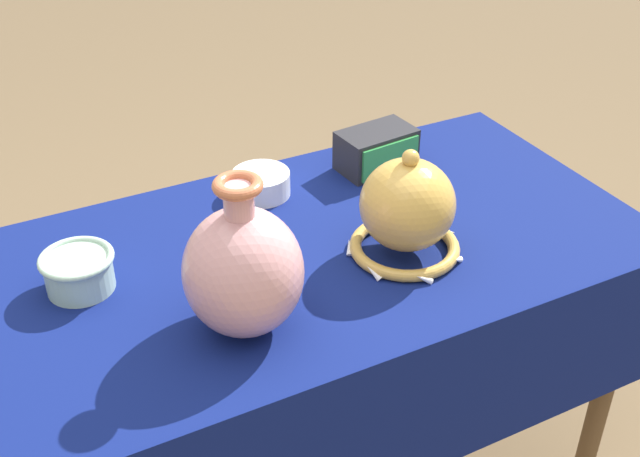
{
  "coord_description": "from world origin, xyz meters",
  "views": [
    {
      "loc": [
        -0.55,
        -1.09,
        1.52
      ],
      "look_at": [
        -0.03,
        -0.09,
        0.78
      ],
      "focal_mm": 45.0,
      "sensor_mm": 36.0,
      "label": 1
    }
  ],
  "objects": [
    {
      "name": "pot_squat_porcelain",
      "position": [
        -0.01,
        0.21,
        0.7
      ],
      "size": [
        0.12,
        0.12,
        0.05
      ],
      "primitive_type": "cylinder",
      "color": "white",
      "rests_on": "display_table"
    },
    {
      "name": "vase_dome_bell",
      "position": [
        0.13,
        -0.1,
        0.77
      ],
      "size": [
        0.21,
        0.21,
        0.21
      ],
      "color": "gold",
      "rests_on": "display_table"
    },
    {
      "name": "cup_wide_celadon",
      "position": [
        -0.41,
        0.06,
        0.72
      ],
      "size": [
        0.13,
        0.13,
        0.07
      ],
      "color": "#A8CCB7",
      "rests_on": "display_table"
    },
    {
      "name": "display_table",
      "position": [
        0.0,
        -0.02,
        0.6
      ],
      "size": [
        1.23,
        0.65,
        0.68
      ],
      "color": "brown",
      "rests_on": "ground_plane"
    },
    {
      "name": "mosaic_tile_box",
      "position": [
        0.25,
        0.2,
        0.72
      ],
      "size": [
        0.17,
        0.12,
        0.09
      ],
      "rotation": [
        0.0,
        0.0,
        0.1
      ],
      "color": "#232328",
      "rests_on": "display_table"
    },
    {
      "name": "vase_tall_bulbous",
      "position": [
        -0.2,
        -0.16,
        0.79
      ],
      "size": [
        0.19,
        0.19,
        0.27
      ],
      "color": "#D19399",
      "rests_on": "display_table"
    }
  ]
}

